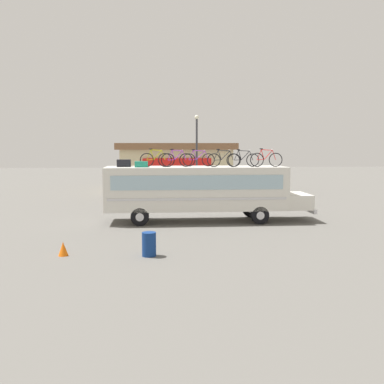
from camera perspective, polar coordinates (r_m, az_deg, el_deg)
name	(u,v)px	position (r m, az deg, el deg)	size (l,w,h in m)	color
ground_plane	(196,221)	(23.73, 0.50, -3.83)	(120.00, 120.00, 0.00)	#605E59
bus	(200,189)	(23.52, 1.09, 0.41)	(11.09, 2.59, 2.96)	silver
luggage_bag_1	(124,163)	(23.52, -8.87, 3.73)	(0.72, 0.47, 0.39)	black
luggage_bag_2	(141,164)	(22.95, -6.62, 3.61)	(0.67, 0.45, 0.31)	#1E7F66
rooftop_bicycle_1	(156,159)	(23.21, -4.73, 4.27)	(1.69, 0.44, 0.97)	black
rooftop_bicycle_2	(177,159)	(23.21, -1.99, 4.27)	(1.68, 0.44, 0.95)	black
rooftop_bicycle_3	(199,159)	(23.75, 0.86, 4.30)	(1.75, 0.44, 0.93)	black
rooftop_bicycle_4	(223,159)	(23.15, 4.12, 4.25)	(1.75, 0.44, 0.95)	black
rooftop_bicycle_5	(243,159)	(23.52, 6.72, 4.23)	(1.70, 0.44, 0.93)	black
rooftop_bicycle_6	(266,159)	(23.63, 9.65, 4.24)	(1.75, 0.44, 0.98)	black
roadside_building	(175,166)	(40.74, -2.26, 3.38)	(10.16, 9.83, 4.30)	beige
trash_bin	(149,244)	(16.34, -5.62, -6.79)	(0.52, 0.52, 0.89)	navy
traffic_cone	(63,249)	(17.04, -16.44, -7.11)	(0.37, 0.37, 0.53)	orange
street_lamp	(197,154)	(30.33, 0.61, 5.01)	(0.30, 0.30, 6.17)	#38383D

